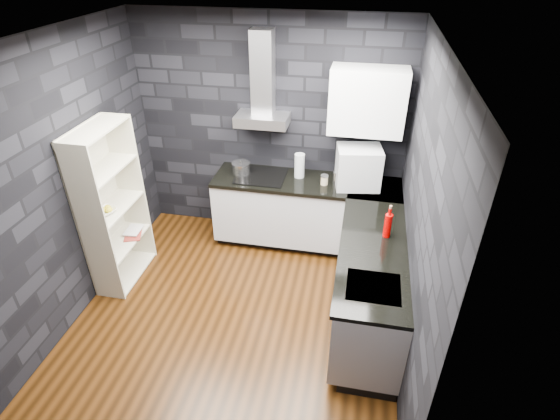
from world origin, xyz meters
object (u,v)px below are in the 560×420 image
(pot, at_px, (241,169))
(utensil_crock, at_px, (337,177))
(glass_vase, at_px, (299,166))
(appliance_garage, at_px, (358,168))
(red_bottle, at_px, (388,226))
(storage_jar, at_px, (324,180))
(fruit_bowl, at_px, (106,211))
(bookshelf, at_px, (113,208))

(pot, height_order, utensil_crock, utensil_crock)
(pot, height_order, glass_vase, glass_vase)
(utensil_crock, height_order, appliance_garage, appliance_garage)
(red_bottle, bearing_deg, storage_jar, 127.48)
(appliance_garage, bearing_deg, pot, 169.88)
(storage_jar, relative_size, fruit_bowl, 0.52)
(glass_vase, relative_size, utensil_crock, 2.09)
(storage_jar, xyz_separation_m, utensil_crock, (0.14, 0.07, 0.02))
(bookshelf, bearing_deg, utensil_crock, 40.99)
(fruit_bowl, bearing_deg, appliance_garage, 24.01)
(storage_jar, relative_size, utensil_crock, 0.72)
(storage_jar, bearing_deg, bookshelf, -155.90)
(pot, bearing_deg, appliance_garage, -0.75)
(red_bottle, distance_m, bookshelf, 2.83)
(utensil_crock, distance_m, appliance_garage, 0.27)
(bookshelf, relative_size, fruit_bowl, 9.26)
(pot, xyz_separation_m, appliance_garage, (1.37, -0.02, 0.15))
(storage_jar, height_order, fruit_bowl, storage_jar)
(glass_vase, xyz_separation_m, bookshelf, (-1.82, -1.08, -0.15))
(red_bottle, bearing_deg, appliance_garage, 109.07)
(red_bottle, xyz_separation_m, fruit_bowl, (-2.83, -0.16, -0.08))
(pot, distance_m, utensil_crock, 1.15)
(storage_jar, height_order, red_bottle, red_bottle)
(utensil_crock, bearing_deg, appliance_garage, -6.73)
(glass_vase, relative_size, bookshelf, 0.16)
(red_bottle, bearing_deg, bookshelf, -179.10)
(appliance_garage, bearing_deg, storage_jar, 177.60)
(utensil_crock, distance_m, red_bottle, 1.13)
(glass_vase, bearing_deg, utensil_crock, -7.50)
(appliance_garage, distance_m, bookshelf, 2.70)
(storage_jar, bearing_deg, utensil_crock, 26.21)
(pot, relative_size, appliance_garage, 0.43)
(glass_vase, xyz_separation_m, red_bottle, (1.01, -1.04, -0.03))
(appliance_garage, bearing_deg, utensil_crock, 163.89)
(utensil_crock, bearing_deg, pot, -179.59)
(glass_vase, height_order, appliance_garage, appliance_garage)
(bookshelf, distance_m, fruit_bowl, 0.12)
(storage_jar, distance_m, fruit_bowl, 2.38)
(glass_vase, height_order, fruit_bowl, glass_vase)
(glass_vase, distance_m, utensil_crock, 0.47)
(pot, distance_m, storage_jar, 1.01)
(red_bottle, bearing_deg, glass_vase, 134.13)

